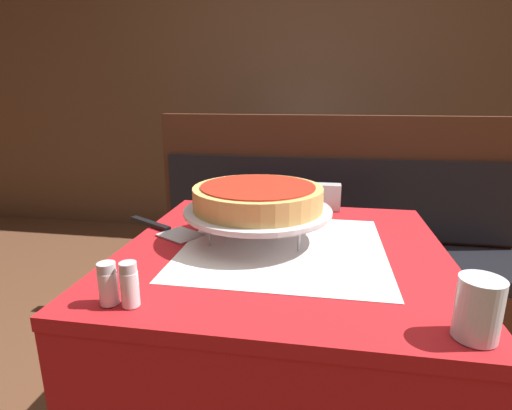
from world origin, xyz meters
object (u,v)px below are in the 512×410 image
object	(u,v)px
dining_table_front	(282,287)
dining_table_rear	(305,169)
pizza_server	(164,229)
napkin_holder	(326,197)
pepper_shaker	(130,285)
condiment_caddy	(292,149)
booth_bench	(331,277)
deep_dish_pizza	(258,197)
pizza_pan_stand	(258,212)
water_glass_near	(478,308)
salt_shaker	(108,284)

from	to	relation	value
dining_table_front	dining_table_rear	distance (m)	1.68
pizza_server	dining_table_rear	bearing A→B (deg)	77.97
pizza_server	napkin_holder	world-z (taller)	napkin_holder
pepper_shaker	condiment_caddy	bearing A→B (deg)	85.84
booth_bench	deep_dish_pizza	size ratio (longest dim) A/B	4.77
booth_bench	pepper_shaker	distance (m)	1.25
pizza_pan_stand	deep_dish_pizza	bearing A→B (deg)	-90.00
pizza_server	water_glass_near	distance (m)	0.83
dining_table_rear	water_glass_near	distance (m)	2.07
salt_shaker	condiment_caddy	xyz separation A→B (m)	(0.19, 2.01, -0.00)
pepper_shaker	condiment_caddy	distance (m)	2.01
pepper_shaker	booth_bench	bearing A→B (deg)	69.25
deep_dish_pizza	condiment_caddy	bearing A→B (deg)	91.22
condiment_caddy	water_glass_near	bearing A→B (deg)	-77.03
dining_table_rear	salt_shaker	xyz separation A→B (m)	(-0.28, -2.03, 0.14)
dining_table_front	pizza_server	bearing A→B (deg)	168.64
water_glass_near	napkin_holder	world-z (taller)	water_glass_near
dining_table_rear	condiment_caddy	bearing A→B (deg)	-169.21
pizza_pan_stand	pepper_shaker	size ratio (longest dim) A/B	4.57
dining_table_rear	salt_shaker	bearing A→B (deg)	-97.90
pizza_server	water_glass_near	xyz separation A→B (m)	(0.71, -0.43, 0.05)
dining_table_rear	booth_bench	bearing A→B (deg)	-79.56
water_glass_near	deep_dish_pizza	bearing A→B (deg)	137.26
salt_shaker	dining_table_rear	bearing A→B (deg)	82.10
water_glass_near	condiment_caddy	size ratio (longest dim) A/B	0.72
dining_table_front	water_glass_near	distance (m)	0.53
pizza_server	salt_shaker	world-z (taller)	salt_shaker
napkin_holder	pepper_shaker	bearing A→B (deg)	-116.73
pepper_shaker	deep_dish_pizza	bearing A→B (deg)	65.38
booth_bench	salt_shaker	world-z (taller)	booth_bench
booth_bench	pizza_server	bearing A→B (deg)	-127.92
napkin_holder	salt_shaker	bearing A→B (deg)	-119.43
deep_dish_pizza	salt_shaker	xyz separation A→B (m)	(-0.22, -0.39, -0.08)
napkin_holder	dining_table_front	bearing A→B (deg)	-106.25
pizza_server	pizza_pan_stand	bearing A→B (deg)	-5.83
water_glass_near	pepper_shaker	bearing A→B (deg)	179.79
deep_dish_pizza	pepper_shaker	bearing A→B (deg)	-114.62
dining_table_front	booth_bench	xyz separation A→B (m)	(0.15, 0.73, -0.31)
water_glass_near	napkin_holder	xyz separation A→B (m)	(-0.24, 0.73, -0.01)
dining_table_front	booth_bench	world-z (taller)	booth_bench
booth_bench	water_glass_near	distance (m)	1.20
water_glass_near	salt_shaker	bearing A→B (deg)	179.80
napkin_holder	condiment_caddy	size ratio (longest dim) A/B	0.68
pepper_shaker	dining_table_rear	bearing A→B (deg)	83.32
dining_table_rear	pepper_shaker	xyz separation A→B (m)	(-0.24, -2.03, 0.14)
dining_table_rear	booth_bench	xyz separation A→B (m)	(0.17, -0.94, -0.33)
deep_dish_pizza	condiment_caddy	size ratio (longest dim) A/B	2.37
condiment_caddy	pepper_shaker	bearing A→B (deg)	-94.16
pepper_shaker	pizza_server	bearing A→B (deg)	103.85
dining_table_rear	deep_dish_pizza	xyz separation A→B (m)	(-0.06, -1.63, 0.22)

